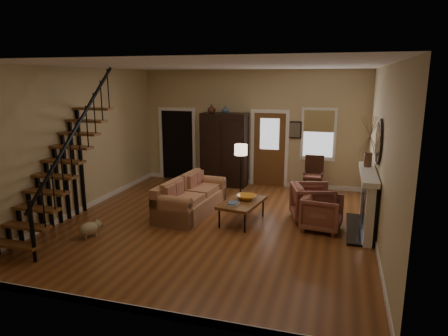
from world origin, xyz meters
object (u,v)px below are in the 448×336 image
(sofa, at_px, (191,197))
(side_chair, at_px, (313,175))
(armoire, at_px, (224,150))
(coffee_table, at_px, (242,212))
(armchair_right, at_px, (312,202))
(armchair_left, at_px, (322,213))
(floor_lamp, at_px, (241,172))

(sofa, xyz_separation_m, side_chair, (2.56, 2.47, 0.12))
(armoire, bearing_deg, sofa, -90.29)
(armoire, height_order, coffee_table, armoire)
(armoire, distance_m, coffee_table, 3.24)
(armchair_right, distance_m, side_chair, 2.12)
(sofa, relative_size, armchair_left, 2.67)
(armoire, xyz_separation_m, floor_lamp, (0.79, -1.22, -0.34))
(armoire, bearing_deg, coffee_table, -66.60)
(armoire, relative_size, coffee_table, 1.70)
(armchair_left, bearing_deg, coffee_table, 98.52)
(sofa, xyz_separation_m, armchair_right, (2.70, 0.36, 0.01))
(sofa, relative_size, coffee_table, 1.72)
(armoire, height_order, floor_lamp, armoire)
(coffee_table, bearing_deg, armoire, 113.40)
(coffee_table, bearing_deg, floor_lamp, 105.30)
(sofa, height_order, armchair_left, sofa)
(side_chair, bearing_deg, floor_lamp, -149.89)
(armoire, relative_size, armchair_right, 2.38)
(sofa, bearing_deg, coffee_table, -4.46)
(coffee_table, xyz_separation_m, armchair_left, (1.68, 0.05, 0.12))
(floor_lamp, distance_m, side_chair, 2.04)
(coffee_table, relative_size, floor_lamp, 0.86)
(armchair_right, height_order, floor_lamp, floor_lamp)
(armoire, distance_m, floor_lamp, 1.49)
(side_chair, bearing_deg, armchair_left, -81.90)
(sofa, bearing_deg, floor_lamp, 65.91)
(coffee_table, relative_size, side_chair, 1.21)
(coffee_table, bearing_deg, side_chair, 64.02)
(coffee_table, height_order, armchair_left, armchair_left)
(armoire, relative_size, armchair_left, 2.65)
(armchair_right, bearing_deg, floor_lamp, 44.54)
(armchair_right, height_order, side_chair, side_chair)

